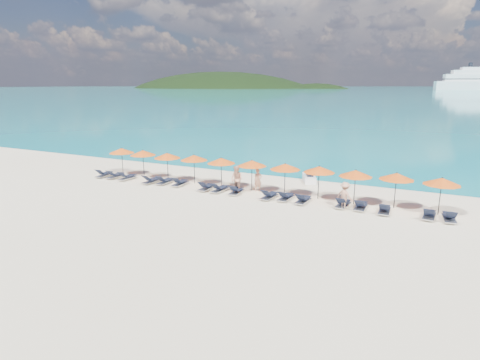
% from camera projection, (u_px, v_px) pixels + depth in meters
% --- Properties ---
extents(ground, '(1400.00, 1400.00, 0.00)m').
position_uv_depth(ground, '(219.00, 209.00, 24.60)').
color(ground, beige).
extents(sea, '(1600.00, 1300.00, 0.01)m').
position_uv_depth(sea, '(432.00, 88.00, 600.76)').
color(sea, '#1FA9B2').
rests_on(sea, ground).
extents(headland_main, '(374.00, 242.00, 126.50)m').
position_uv_depth(headland_main, '(219.00, 113.00, 633.18)').
color(headland_main, black).
rests_on(headland_main, ground).
extents(headland_small, '(162.00, 126.00, 85.50)m').
position_uv_depth(headland_small, '(315.00, 113.00, 585.81)').
color(headland_small, black).
rests_on(headland_small, ground).
extents(jetski, '(1.66, 2.39, 0.80)m').
position_uv_depth(jetski, '(309.00, 178.00, 31.35)').
color(jetski, white).
rests_on(jetski, ground).
extents(beachgoer_a, '(0.69, 0.69, 1.62)m').
position_uv_depth(beachgoer_a, '(258.00, 180.00, 28.53)').
color(beachgoer_a, tan).
rests_on(beachgoer_a, ground).
extents(beachgoer_b, '(1.02, 0.71, 1.93)m').
position_uv_depth(beachgoer_b, '(237.00, 180.00, 28.05)').
color(beachgoer_b, tan).
rests_on(beachgoer_b, ground).
extents(beachgoer_c, '(1.20, 0.89, 1.68)m').
position_uv_depth(beachgoer_c, '(345.00, 195.00, 24.55)').
color(beachgoer_c, tan).
rests_on(beachgoer_c, ground).
extents(umbrella_0, '(2.10, 2.10, 2.28)m').
position_uv_depth(umbrella_0, '(122.00, 151.00, 33.68)').
color(umbrella_0, black).
rests_on(umbrella_0, ground).
extents(umbrella_1, '(2.10, 2.10, 2.28)m').
position_uv_depth(umbrella_1, '(143.00, 153.00, 32.64)').
color(umbrella_1, black).
rests_on(umbrella_1, ground).
extents(umbrella_2, '(2.10, 2.10, 2.28)m').
position_uv_depth(umbrella_2, '(167.00, 156.00, 31.37)').
color(umbrella_2, black).
rests_on(umbrella_2, ground).
extents(umbrella_3, '(2.10, 2.10, 2.28)m').
position_uv_depth(umbrella_3, '(194.00, 158.00, 30.50)').
color(umbrella_3, black).
rests_on(umbrella_3, ground).
extents(umbrella_4, '(2.10, 2.10, 2.28)m').
position_uv_depth(umbrella_4, '(221.00, 161.00, 29.31)').
color(umbrella_4, black).
rests_on(umbrella_4, ground).
extents(umbrella_5, '(2.10, 2.10, 2.28)m').
position_uv_depth(umbrella_5, '(252.00, 163.00, 28.36)').
color(umbrella_5, black).
rests_on(umbrella_5, ground).
extents(umbrella_6, '(2.10, 2.10, 2.28)m').
position_uv_depth(umbrella_6, '(285.00, 167.00, 27.22)').
color(umbrella_6, black).
rests_on(umbrella_6, ground).
extents(umbrella_7, '(2.10, 2.10, 2.28)m').
position_uv_depth(umbrella_7, '(319.00, 169.00, 26.35)').
color(umbrella_7, black).
rests_on(umbrella_7, ground).
extents(umbrella_8, '(2.10, 2.10, 2.28)m').
position_uv_depth(umbrella_8, '(356.00, 173.00, 25.18)').
color(umbrella_8, black).
rests_on(umbrella_8, ground).
extents(umbrella_9, '(2.10, 2.10, 2.28)m').
position_uv_depth(umbrella_9, '(397.00, 176.00, 24.39)').
color(umbrella_9, black).
rests_on(umbrella_9, ground).
extents(umbrella_10, '(2.10, 2.10, 2.28)m').
position_uv_depth(umbrella_10, '(442.00, 181.00, 23.13)').
color(umbrella_10, black).
rests_on(umbrella_10, ground).
extents(lounger_0, '(0.79, 1.75, 0.66)m').
position_uv_depth(lounger_0, '(104.00, 174.00, 33.06)').
color(lounger_0, silver).
rests_on(lounger_0, ground).
extents(lounger_1, '(0.63, 1.70, 0.66)m').
position_uv_depth(lounger_1, '(116.00, 175.00, 32.63)').
color(lounger_1, silver).
rests_on(lounger_1, ground).
extents(lounger_2, '(0.68, 1.72, 0.66)m').
position_uv_depth(lounger_2, '(127.00, 177.00, 32.07)').
color(lounger_2, silver).
rests_on(lounger_2, ground).
extents(lounger_3, '(0.66, 1.72, 0.66)m').
position_uv_depth(lounger_3, '(151.00, 180.00, 30.93)').
color(lounger_3, silver).
rests_on(lounger_3, ground).
extents(lounger_4, '(0.64, 1.71, 0.66)m').
position_uv_depth(lounger_4, '(165.00, 181.00, 30.72)').
color(lounger_4, silver).
rests_on(lounger_4, ground).
extents(lounger_5, '(0.70, 1.73, 0.66)m').
position_uv_depth(lounger_5, '(180.00, 183.00, 30.23)').
color(lounger_5, silver).
rests_on(lounger_5, ground).
extents(lounger_6, '(0.67, 1.72, 0.66)m').
position_uv_depth(lounger_6, '(206.00, 187.00, 28.93)').
color(lounger_6, silver).
rests_on(lounger_6, ground).
extents(lounger_7, '(0.76, 1.75, 0.66)m').
position_uv_depth(lounger_7, '(220.00, 189.00, 28.48)').
color(lounger_7, silver).
rests_on(lounger_7, ground).
extents(lounger_8, '(0.78, 1.75, 0.66)m').
position_uv_depth(lounger_8, '(236.00, 191.00, 27.92)').
color(lounger_8, silver).
rests_on(lounger_8, ground).
extents(lounger_9, '(0.79, 1.75, 0.66)m').
position_uv_depth(lounger_9, '(269.00, 195.00, 26.76)').
color(lounger_9, silver).
rests_on(lounger_9, ground).
extents(lounger_10, '(0.72, 1.73, 0.66)m').
position_uv_depth(lounger_10, '(286.00, 197.00, 26.45)').
color(lounger_10, silver).
rests_on(lounger_10, ground).
extents(lounger_11, '(0.71, 1.73, 0.66)m').
position_uv_depth(lounger_11, '(303.00, 200.00, 25.81)').
color(lounger_11, silver).
rests_on(lounger_11, ground).
extents(lounger_12, '(0.75, 1.74, 0.66)m').
position_uv_depth(lounger_12, '(343.00, 203.00, 24.97)').
color(lounger_12, silver).
rests_on(lounger_12, ground).
extents(lounger_13, '(0.62, 1.70, 0.66)m').
position_uv_depth(lounger_13, '(361.00, 206.00, 24.52)').
color(lounger_13, silver).
rests_on(lounger_13, ground).
extents(lounger_14, '(0.68, 1.72, 0.66)m').
position_uv_depth(lounger_14, '(384.00, 209.00, 23.79)').
color(lounger_14, silver).
rests_on(lounger_14, ground).
extents(lounger_15, '(0.73, 1.74, 0.66)m').
position_uv_depth(lounger_15, '(429.00, 215.00, 22.87)').
color(lounger_15, silver).
rests_on(lounger_15, ground).
extents(lounger_16, '(0.79, 1.76, 0.66)m').
position_uv_depth(lounger_16, '(449.00, 217.00, 22.45)').
color(lounger_16, silver).
rests_on(lounger_16, ground).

